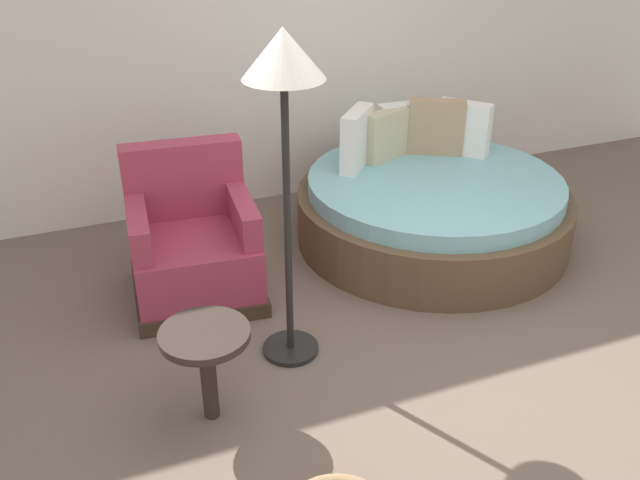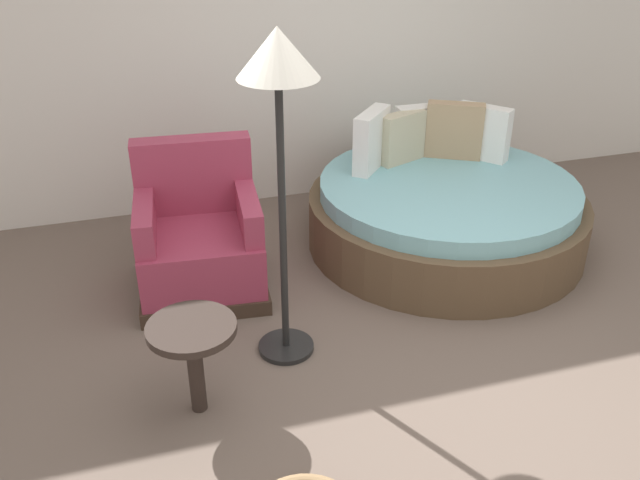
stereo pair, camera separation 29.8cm
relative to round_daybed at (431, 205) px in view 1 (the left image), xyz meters
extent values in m
cube|color=#66564C|center=(-0.78, -1.34, -0.28)|extent=(8.00, 8.00, 0.02)
cube|color=silver|center=(-0.78, 1.20, 1.25)|extent=(8.00, 0.12, 3.04)
cylinder|color=brown|center=(0.00, -0.02, -0.08)|extent=(2.00, 2.00, 0.38)
cylinder|color=#7AB7C1|center=(0.00, -0.02, 0.18)|extent=(1.84, 1.84, 0.12)
cube|color=white|center=(0.43, 0.32, 0.44)|extent=(0.35, 0.39, 0.41)
cube|color=tan|center=(0.23, 0.41, 0.45)|extent=(0.43, 0.31, 0.42)
cube|color=white|center=(0.01, 0.54, 0.43)|extent=(0.38, 0.13, 0.38)
cube|color=#BCB293|center=(-0.18, 0.44, 0.42)|extent=(0.39, 0.25, 0.37)
cube|color=white|center=(-0.45, 0.38, 0.45)|extent=(0.38, 0.40, 0.43)
cube|color=#38281E|center=(-1.79, -0.14, -0.22)|extent=(0.86, 0.86, 0.10)
cube|color=#99334C|center=(-1.79, -0.14, 0.00)|extent=(0.82, 0.82, 0.34)
cube|color=#99334C|center=(-1.77, 0.17, 0.42)|extent=(0.77, 0.22, 0.50)
cube|color=#99334C|center=(-2.11, -0.11, 0.28)|extent=(0.18, 0.69, 0.22)
cube|color=#99334C|center=(-1.48, -0.17, 0.28)|extent=(0.18, 0.69, 0.22)
cylinder|color=#2D231E|center=(-1.98, -1.28, -0.03)|extent=(0.08, 0.08, 0.48)
cylinder|color=#2D231E|center=(-1.98, -1.28, 0.23)|extent=(0.44, 0.44, 0.04)
cylinder|color=black|center=(-1.43, -0.92, -0.25)|extent=(0.32, 0.32, 0.03)
cylinder|color=black|center=(-1.43, -0.92, 0.54)|extent=(0.04, 0.04, 1.55)
cone|color=beige|center=(-1.43, -0.92, 1.43)|extent=(0.40, 0.40, 0.24)
camera|label=1|loc=(-2.44, -3.93, 2.17)|focal=38.39mm
camera|label=2|loc=(-2.16, -4.03, 2.17)|focal=38.39mm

